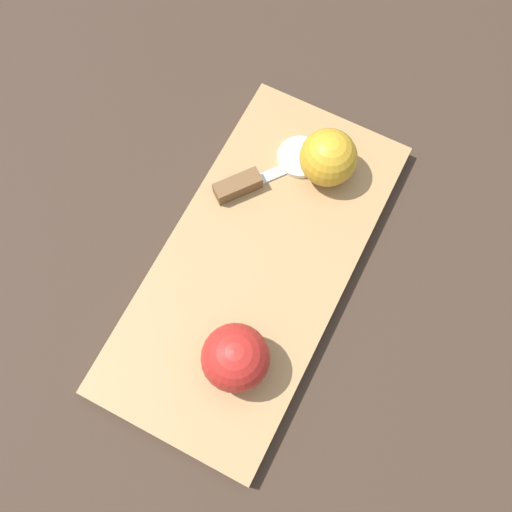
# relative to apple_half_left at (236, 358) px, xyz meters

# --- Properties ---
(ground_plane) EXTENTS (4.00, 4.00, 0.00)m
(ground_plane) POSITION_rel_apple_half_left_xyz_m (0.11, 0.03, -0.06)
(ground_plane) COLOR #38281E
(cutting_board) EXTENTS (0.44, 0.21, 0.02)m
(cutting_board) POSITION_rel_apple_half_left_xyz_m (0.11, 0.03, -0.05)
(cutting_board) COLOR #A37A4C
(cutting_board) RESTS_ON ground_plane
(apple_half_left) EXTENTS (0.07, 0.07, 0.07)m
(apple_half_left) POSITION_rel_apple_half_left_xyz_m (0.00, 0.00, 0.00)
(apple_half_left) COLOR red
(apple_half_left) RESTS_ON cutting_board
(apple_half_right) EXTENTS (0.07, 0.07, 0.07)m
(apple_half_right) POSITION_rel_apple_half_left_xyz_m (0.26, 0.01, -0.00)
(apple_half_right) COLOR gold
(apple_half_right) RESTS_ON cutting_board
(knife) EXTENTS (0.13, 0.10, 0.02)m
(knife) POSITION_rel_apple_half_left_xyz_m (0.19, 0.09, -0.03)
(knife) COLOR silver
(knife) RESTS_ON cutting_board
(apple_slice) EXTENTS (0.06, 0.06, 0.01)m
(apple_slice) POSITION_rel_apple_half_left_xyz_m (0.26, 0.05, -0.03)
(apple_slice) COLOR #EFE5C6
(apple_slice) RESTS_ON cutting_board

